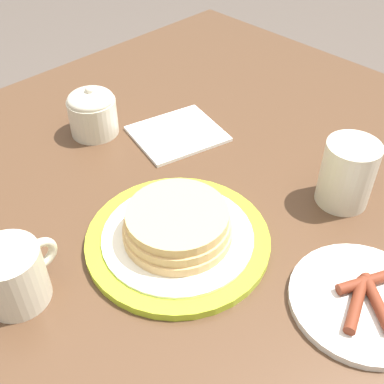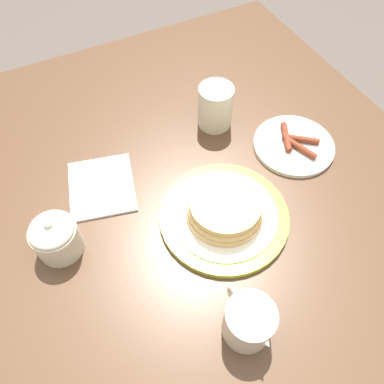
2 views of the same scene
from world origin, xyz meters
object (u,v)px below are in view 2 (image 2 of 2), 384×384
object	(u,v)px
pancake_plate	(224,212)
sugar_bowl	(55,237)
creamer_pitcher	(249,322)
coffee_mug	(215,105)
side_plate_bacon	(294,145)
napkin	(102,186)

from	to	relation	value
pancake_plate	sugar_bowl	size ratio (longest dim) A/B	2.75
creamer_pitcher	pancake_plate	bearing A→B (deg)	-19.66
coffee_mug	creamer_pitcher	xyz separation A→B (m)	(-0.44, 0.18, -0.01)
side_plate_bacon	coffee_mug	bearing A→B (deg)	39.56
side_plate_bacon	sugar_bowl	xyz separation A→B (m)	(-0.01, 0.52, 0.04)
creamer_pitcher	sugar_bowl	distance (m)	0.36
pancake_plate	creamer_pitcher	world-z (taller)	creamer_pitcher
sugar_bowl	napkin	bearing A→B (deg)	-48.60
coffee_mug	creamer_pitcher	world-z (taller)	coffee_mug
coffee_mug	pancake_plate	bearing A→B (deg)	155.75
sugar_bowl	napkin	distance (m)	0.15
sugar_bowl	napkin	world-z (taller)	sugar_bowl
pancake_plate	sugar_bowl	xyz separation A→B (m)	(0.08, 0.30, 0.02)
coffee_mug	creamer_pitcher	distance (m)	0.47
creamer_pitcher	napkin	world-z (taller)	creamer_pitcher
pancake_plate	sugar_bowl	distance (m)	0.31
sugar_bowl	napkin	size ratio (longest dim) A/B	0.52
creamer_pitcher	sugar_bowl	bearing A→B (deg)	39.14
creamer_pitcher	side_plate_bacon	bearing A→B (deg)	-45.96
coffee_mug	napkin	size ratio (longest dim) A/B	0.64
coffee_mug	sugar_bowl	world-z (taller)	coffee_mug
pancake_plate	creamer_pitcher	distance (m)	0.21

